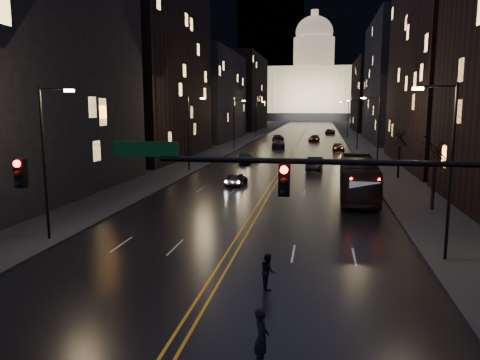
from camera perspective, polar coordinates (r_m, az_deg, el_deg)
The scene contains 36 objects.
ground at distance 16.97m, azimuth -7.42°, elevation -18.70°, with size 900.00×900.00×0.00m, color black.
road at distance 144.60m, azimuth 7.93°, elevation 5.87°, with size 20.00×320.00×0.02m, color black.
sidewalk_left at distance 145.72m, azimuth 2.40°, elevation 6.00°, with size 8.00×320.00×0.16m, color black.
sidewalk_right at distance 144.84m, azimuth 13.51°, elevation 5.74°, with size 8.00×320.00×0.16m, color black.
center_line at distance 144.60m, azimuth 7.93°, elevation 5.88°, with size 0.62×320.00×0.01m, color orange.
building_left_near at distance 44.52m, azimuth -25.98°, elevation 12.19°, with size 12.00×28.00×22.00m, color black.
building_left_mid at distance 73.20m, azimuth -11.08°, elevation 13.71°, with size 12.00×30.00×28.00m, color black.
building_left_far at distance 109.37m, azimuth -3.86°, elevation 10.17°, with size 12.00×34.00×20.00m, color black.
building_left_dist at distance 156.47m, azimuth 0.31°, elevation 10.59°, with size 12.00×40.00×24.00m, color black.
building_right_tall at distance 67.31m, azimuth 24.97°, elevation 17.77°, with size 12.00×30.00×38.00m, color black.
building_right_mid at distance 107.70m, azimuth 18.86°, elevation 11.33°, with size 12.00×34.00×26.00m, color black.
building_right_dist at distance 155.22m, azimuth 16.04°, elevation 9.88°, with size 12.00×40.00×22.00m, color black.
mountain_ridge at distance 400.01m, azimuth 15.38°, elevation 16.98°, with size 520.00×60.00×130.00m, color black.
capitol at distance 264.52m, azimuth 8.88°, elevation 10.98°, with size 90.00×50.00×58.50m.
traffic_signal at distance 14.64m, azimuth 14.83°, elevation -2.20°, with size 17.29×0.45×7.00m.
streetlamp_right_near at distance 25.27m, azimuth 24.00°, elevation 1.92°, with size 2.13×0.25×9.00m.
streetlamp_left_near at distance 28.90m, azimuth -22.50°, elevation 2.82°, with size 2.13×0.25×9.00m.
streetlamp_right_mid at distance 54.75m, azimuth 16.35°, elevation 5.78°, with size 2.13×0.25×9.00m.
streetlamp_left_mid at distance 56.52m, azimuth -6.11°, elevation 6.19°, with size 2.13×0.25×9.00m.
streetlamp_right_far at distance 84.60m, azimuth 14.05°, elevation 6.91°, with size 2.13×0.25×9.00m.
streetlamp_left_far at distance 85.75m, azimuth -0.62°, elevation 7.21°, with size 2.13×0.25×9.00m.
streetlamp_right_dist at distance 114.52m, azimuth 12.95°, elevation 7.45°, with size 2.13×0.25×9.00m.
streetlamp_left_dist at distance 115.38m, azimuth 2.07°, elevation 7.68°, with size 2.13×0.25×9.00m.
tree_right_mid at distance 37.44m, azimuth 22.74°, elevation 3.22°, with size 2.40×2.40×6.65m.
tree_right_far at distance 53.10m, azimuth 18.91°, elevation 4.96°, with size 2.40×2.40×6.65m.
bus at distance 41.19m, azimuth 14.21°, elevation 0.21°, with size 2.91×12.45×3.47m, color black.
oncoming_car_a at distance 46.42m, azimuth -0.48°, elevation 0.14°, with size 1.60×3.97×1.35m, color black.
oncoming_car_b at distance 64.03m, azimuth 0.73°, elevation 2.67°, with size 1.56×4.47×1.47m, color black.
oncoming_car_c at distance 87.97m, azimuth 4.72°, elevation 4.37°, with size 2.37×5.14×1.43m, color black.
oncoming_car_d at distance 104.68m, azimuth 4.67°, elevation 5.14°, with size 2.09×5.13×1.49m, color black.
receding_car_a at distance 57.86m, azimuth 9.07°, elevation 1.95°, with size 1.74×4.99×1.64m, color black.
receding_car_b at distance 82.77m, azimuth 11.90°, elevation 3.96°, with size 1.85×4.59×1.56m, color black.
receding_car_c at distance 104.06m, azimuth 9.05°, elevation 5.02°, with size 2.02×4.97×1.44m, color black.
receding_car_d at distance 132.24m, azimuth 10.93°, elevation 5.82°, with size 2.47×5.36×1.49m, color black.
pedestrian_a at distance 14.91m, azimuth 2.65°, elevation -18.68°, with size 0.69×0.45×1.89m, color black.
pedestrian_b at distance 20.69m, azimuth 3.42°, elevation -11.01°, with size 0.77×0.42×1.58m, color black.
Camera 1 is at (4.56, -14.32, 7.89)m, focal length 35.00 mm.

